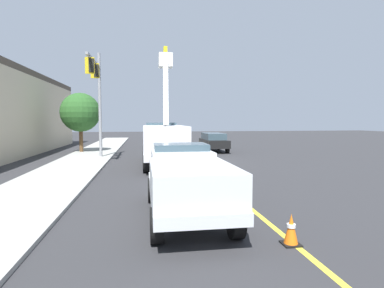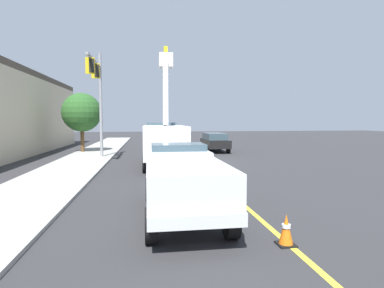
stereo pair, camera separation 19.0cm
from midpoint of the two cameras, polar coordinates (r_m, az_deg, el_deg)
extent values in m
plane|color=#2D2D30|center=(21.02, 0.82, -3.42)|extent=(120.00, 120.00, 0.00)
cube|color=#9E9E99|center=(21.20, -20.02, -3.46)|extent=(60.04, 4.35, 0.12)
cube|color=yellow|center=(21.02, 0.82, -3.41)|extent=(50.00, 0.79, 0.01)
cube|color=white|center=(19.80, -4.98, -1.30)|extent=(8.23, 2.60, 0.36)
cube|color=white|center=(22.36, -5.38, 1.32)|extent=(2.65, 2.38, 1.60)
cube|color=#384C56|center=(22.53, -5.42, 3.13)|extent=(1.83, 2.12, 0.64)
cube|color=white|center=(18.76, -4.82, 0.60)|extent=(5.28, 2.57, 1.80)
cube|color=white|center=(17.86, -4.57, 8.27)|extent=(1.41, 0.39, 3.09)
cube|color=white|center=(20.00, -4.60, 14.21)|extent=(2.80, 0.50, 1.66)
cube|color=white|center=(21.41, -4.60, 15.06)|extent=(0.90, 0.90, 0.90)
cube|color=yellow|center=(21.53, -4.61, 16.63)|extent=(0.36, 0.24, 0.60)
cylinder|color=black|center=(22.66, -8.23, -1.58)|extent=(1.04, 0.35, 1.04)
cylinder|color=black|center=(22.77, -2.56, -1.51)|extent=(1.04, 0.35, 1.04)
cylinder|color=black|center=(18.34, -8.22, -2.97)|extent=(1.04, 0.35, 1.04)
cylinder|color=black|center=(18.48, -1.22, -2.87)|extent=(1.04, 0.35, 1.04)
cylinder|color=black|center=(17.04, -8.22, -3.52)|extent=(1.04, 0.35, 1.04)
cylinder|color=black|center=(17.19, -0.69, -3.41)|extent=(1.04, 0.35, 1.04)
cube|color=silver|center=(9.20, -1.09, -8.77)|extent=(5.63, 2.17, 0.30)
cube|color=silver|center=(10.30, -1.95, -4.24)|extent=(2.04, 1.96, 1.10)
cube|color=#384C56|center=(10.44, -2.08, -1.47)|extent=(1.37, 1.78, 0.56)
cube|color=silver|center=(8.14, -0.20, -7.62)|extent=(3.39, 2.14, 1.10)
cylinder|color=black|center=(11.01, -7.24, -8.38)|extent=(0.84, 0.31, 0.84)
cylinder|color=black|center=(11.20, 2.57, -8.13)|extent=(0.84, 0.31, 0.84)
cylinder|color=black|center=(7.45, -6.71, -14.62)|extent=(0.84, 0.31, 0.84)
cylinder|color=black|center=(7.73, 7.88, -13.93)|extent=(0.84, 0.31, 0.84)
cube|color=black|center=(28.43, 4.39, 0.19)|extent=(4.82, 1.96, 0.70)
cube|color=#384C56|center=(28.54, 4.33, 1.41)|extent=(3.48, 1.72, 0.60)
cylinder|color=black|center=(27.10, 6.90, -0.99)|extent=(0.68, 0.25, 0.68)
cylinder|color=black|center=(26.70, 3.36, -1.04)|extent=(0.68, 0.25, 0.68)
cylinder|color=black|center=(30.25, 5.29, -0.42)|extent=(0.68, 0.25, 0.68)
cylinder|color=black|center=(29.89, 2.10, -0.46)|extent=(0.68, 0.25, 0.68)
cube|color=black|center=(7.75, 17.58, -17.18)|extent=(0.40, 0.40, 0.04)
cone|color=orange|center=(7.63, 17.64, -14.67)|extent=(0.32, 0.32, 0.68)
cylinder|color=white|center=(7.60, 17.65, -14.19)|extent=(0.20, 0.20, 0.08)
cube|color=black|center=(15.22, 2.62, -6.33)|extent=(0.40, 0.40, 0.04)
cone|color=orange|center=(15.16, 2.62, -5.01)|extent=(0.32, 0.32, 0.67)
cylinder|color=white|center=(15.15, 2.62, -4.76)|extent=(0.20, 0.20, 0.08)
cube|color=black|center=(23.64, -0.25, -2.51)|extent=(0.40, 0.40, 0.04)
cone|color=orange|center=(23.60, -0.25, -1.57)|extent=(0.32, 0.32, 0.74)
cylinder|color=white|center=(23.59, -0.25, -1.39)|extent=(0.20, 0.20, 0.08)
cylinder|color=gray|center=(24.39, -16.23, 6.72)|extent=(0.22, 0.22, 7.85)
cube|color=gray|center=(22.20, -17.32, 14.33)|extent=(5.08, 0.22, 0.16)
cube|color=gold|center=(22.61, -17.08, 12.74)|extent=(0.13, 0.56, 1.00)
cube|color=black|center=(22.60, -16.82, 12.75)|extent=(0.20, 0.32, 0.84)
cube|color=gold|center=(20.63, -17.97, 13.55)|extent=(0.13, 0.56, 1.00)
cube|color=black|center=(20.61, -17.69, 13.57)|extent=(0.20, 0.32, 0.84)
cylinder|color=brown|center=(28.77, -19.34, 0.80)|extent=(0.32, 0.32, 2.37)
sphere|color=#285623|center=(28.74, -19.45, 5.51)|extent=(3.38, 3.38, 3.38)
camera|label=1|loc=(0.09, -89.71, 0.02)|focal=28.98mm
camera|label=2|loc=(0.09, 90.29, -0.02)|focal=28.98mm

